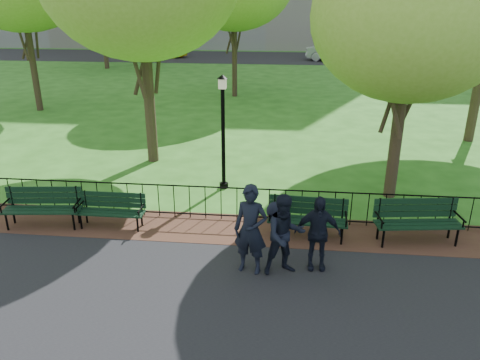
# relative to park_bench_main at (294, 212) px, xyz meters

# --- Properties ---
(ground) EXTENTS (120.00, 120.00, 0.00)m
(ground) POSITION_rel_park_bench_main_xyz_m (-0.42, -1.28, -0.63)
(ground) COLOR #275B18
(dirt_strip) EXTENTS (60.00, 1.60, 0.01)m
(dirt_strip) POSITION_rel_park_bench_main_xyz_m (-0.42, 0.22, -0.62)
(dirt_strip) COLOR #3E2419
(dirt_strip) RESTS_ON ground
(far_street) EXTENTS (70.00, 9.00, 0.01)m
(far_street) POSITION_rel_park_bench_main_xyz_m (-0.42, 33.72, -0.63)
(far_street) COLOR black
(far_street) RESTS_ON ground
(iron_fence) EXTENTS (24.06, 0.06, 1.00)m
(iron_fence) POSITION_rel_park_bench_main_xyz_m (-0.42, 0.72, -0.14)
(iron_fence) COLOR black
(iron_fence) RESTS_ON ground
(park_bench_main) EXTENTS (1.88, 0.67, 1.03)m
(park_bench_main) POSITION_rel_park_bench_main_xyz_m (0.00, 0.00, 0.00)
(park_bench_main) COLOR black
(park_bench_main) RESTS_ON ground
(park_bench_left_a) EXTENTS (1.63, 0.51, 0.92)m
(park_bench_left_a) POSITION_rel_park_bench_main_xyz_m (-4.41, 0.09, -0.11)
(park_bench_left_a) COLOR black
(park_bench_left_a) RESTS_ON ground
(park_bench_left_b) EXTENTS (1.90, 0.78, 1.05)m
(park_bench_left_b) POSITION_rel_park_bench_main_xyz_m (-6.09, -0.04, -0.04)
(park_bench_left_b) COLOR black
(park_bench_left_b) RESTS_ON ground
(park_bench_right_a) EXTENTS (1.99, 0.85, 1.09)m
(park_bench_right_a) POSITION_rel_park_bench_main_xyz_m (2.77, 0.11, -0.01)
(park_bench_right_a) COLOR black
(park_bench_right_a) RESTS_ON ground
(lamppost) EXTENTS (0.30, 0.30, 3.30)m
(lamppost) POSITION_rel_park_bench_main_xyz_m (-2.05, 2.83, 1.16)
(lamppost) COLOR black
(lamppost) RESTS_ON ground
(tree_near_e) EXTENTS (4.97, 4.97, 6.93)m
(tree_near_e) POSITION_rel_park_bench_main_xyz_m (2.69, 2.71, 4.17)
(tree_near_e) COLOR #2D2116
(tree_near_e) RESTS_ON ground
(person_left) EXTENTS (0.76, 0.58, 1.88)m
(person_left) POSITION_rel_park_bench_main_xyz_m (-0.89, -1.55, 0.32)
(person_left) COLOR black
(person_left) RESTS_ON asphalt_path
(person_mid) EXTENTS (0.93, 0.69, 1.71)m
(person_mid) POSITION_rel_park_bench_main_xyz_m (-0.20, -1.55, 0.23)
(person_mid) COLOR black
(person_mid) RESTS_ON asphalt_path
(person_right) EXTENTS (0.96, 0.42, 1.61)m
(person_right) POSITION_rel_park_bench_main_xyz_m (0.45, -1.29, 0.18)
(person_right) COLOR black
(person_right) RESTS_ON asphalt_path
(taxi) EXTENTS (4.44, 2.94, 1.40)m
(taxi) POSITION_rel_park_bench_main_xyz_m (-11.71, 33.27, 0.08)
(taxi) COLOR yellow
(taxi) RESTS_ON far_street
(sedan_silver) EXTENTS (5.04, 3.05, 1.57)m
(sedan_silver) POSITION_rel_park_bench_main_xyz_m (3.47, 31.67, 0.16)
(sedan_silver) COLOR #9FA2A7
(sedan_silver) RESTS_ON far_street
(sedan_dark) EXTENTS (6.18, 4.40, 1.66)m
(sedan_dark) POSITION_rel_park_bench_main_xyz_m (12.18, 31.56, 0.21)
(sedan_dark) COLOR black
(sedan_dark) RESTS_ON far_street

